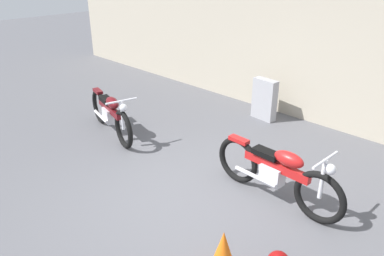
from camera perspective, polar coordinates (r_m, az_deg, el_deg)
ground_plane at (r=5.66m, az=0.05°, el=-10.98°), size 40.00×40.00×0.00m
building_wall at (r=8.17m, az=20.91°, el=11.53°), size 18.00×0.30×3.35m
stone_marker at (r=8.39m, az=10.92°, el=4.28°), size 0.57×0.24×0.90m
traffic_cone at (r=4.45m, az=4.75°, el=-18.15°), size 0.32×0.32×0.55m
motorcycle_red at (r=5.57m, az=12.69°, el=-6.59°), size 2.16×0.60×0.97m
motorcycle_maroon at (r=7.64m, az=-12.24°, el=2.18°), size 2.07×0.75×0.95m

